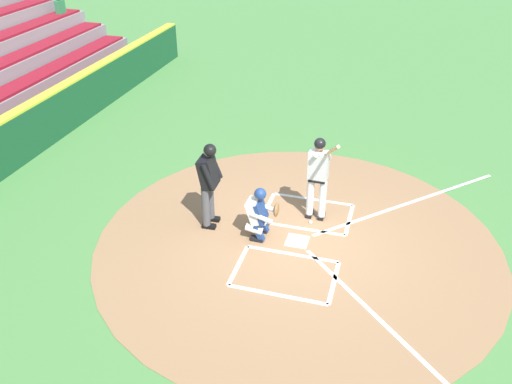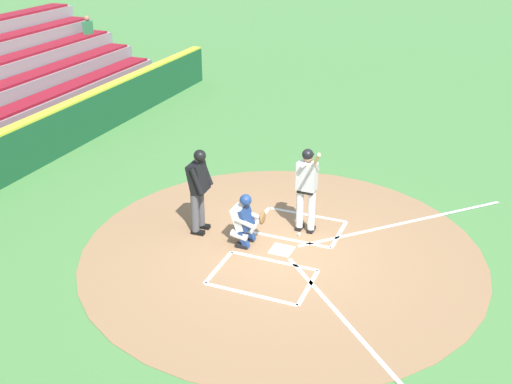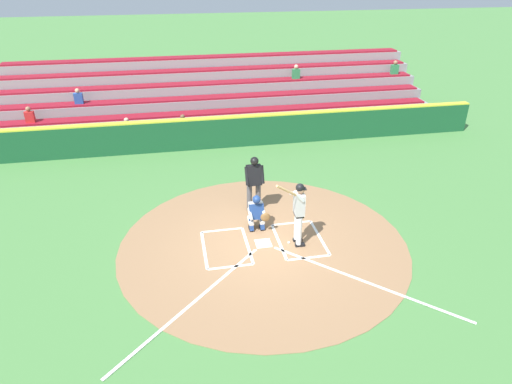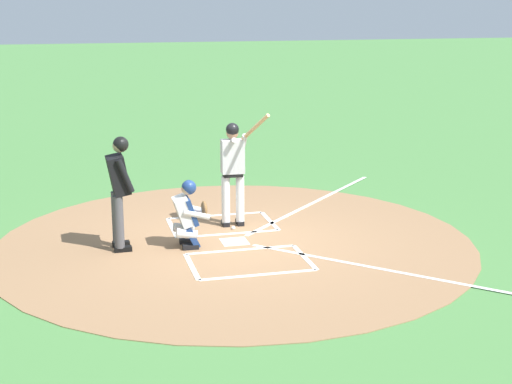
{
  "view_description": "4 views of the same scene",
  "coord_description": "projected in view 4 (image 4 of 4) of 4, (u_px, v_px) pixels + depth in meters",
  "views": [
    {
      "loc": [
        8.48,
        1.59,
        6.29
      ],
      "look_at": [
        -0.08,
        -0.88,
        0.96
      ],
      "focal_mm": 37.22,
      "sensor_mm": 36.0,
      "label": 1
    },
    {
      "loc": [
        9.93,
        3.5,
        6.32
      ],
      "look_at": [
        -0.12,
        -0.61,
        1.14
      ],
      "focal_mm": 42.67,
      "sensor_mm": 36.0,
      "label": 2
    },
    {
      "loc": [
        2.19,
        10.29,
        7.09
      ],
      "look_at": [
        -0.03,
        -1.24,
        1.0
      ],
      "focal_mm": 31.63,
      "sensor_mm": 36.0,
      "label": 3
    },
    {
      "loc": [
        12.01,
        -2.65,
        3.99
      ],
      "look_at": [
        0.21,
        0.32,
        0.91
      ],
      "focal_mm": 53.91,
      "sensor_mm": 36.0,
      "label": 4
    }
  ],
  "objects": [
    {
      "name": "baseball",
      "position": [
        233.0,
        228.0,
        13.58
      ],
      "size": [
        0.07,
        0.07,
        0.07
      ],
      "primitive_type": "sphere",
      "color": "white",
      "rests_on": "ground"
    },
    {
      "name": "ground_plane",
      "position": [
        235.0,
        242.0,
        12.89
      ],
      "size": [
        120.0,
        120.0,
        0.0
      ],
      "primitive_type": "plane",
      "color": "#4C8442"
    },
    {
      "name": "home_plate_and_chalk",
      "position": [
        285.0,
        238.0,
        13.1
      ],
      "size": [
        7.93,
        4.91,
        0.01
      ],
      "color": "white",
      "rests_on": "dirt_circle"
    },
    {
      "name": "catcher",
      "position": [
        188.0,
        212.0,
        12.53
      ],
      "size": [
        0.59,
        0.6,
        1.13
      ],
      "color": "black",
      "rests_on": "ground"
    },
    {
      "name": "plate_umpire",
      "position": [
        119.0,
        185.0,
        12.27
      ],
      "size": [
        0.59,
        0.42,
        1.86
      ],
      "color": "#4C4C51",
      "rests_on": "ground"
    },
    {
      "name": "dirt_circle",
      "position": [
        234.0,
        242.0,
        12.89
      ],
      "size": [
        8.0,
        8.0,
        0.01
      ],
      "primitive_type": "cylinder",
      "color": "#99704C",
      "rests_on": "ground"
    },
    {
      "name": "batter",
      "position": [
        233.0,
        167.0,
        13.54
      ],
      "size": [
        0.94,
        0.69,
        2.13
      ],
      "color": "white",
      "rests_on": "ground"
    }
  ]
}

